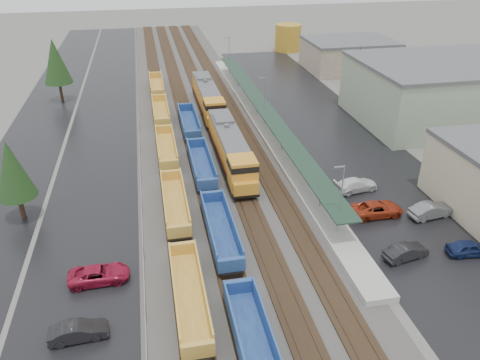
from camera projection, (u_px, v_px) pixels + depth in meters
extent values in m
cube|color=#302D2B|center=(196.00, 110.00, 79.88)|extent=(20.00, 160.00, 0.08)
cube|color=black|center=(160.00, 112.00, 78.77)|extent=(2.60, 160.00, 0.15)
cube|color=#473326|center=(156.00, 112.00, 78.59)|extent=(0.08, 160.00, 0.07)
cube|color=#473326|center=(165.00, 111.00, 78.85)|extent=(0.08, 160.00, 0.07)
cube|color=black|center=(184.00, 110.00, 79.47)|extent=(2.60, 160.00, 0.15)
cube|color=#473326|center=(180.00, 110.00, 79.30)|extent=(0.08, 160.00, 0.07)
cube|color=#473326|center=(188.00, 110.00, 79.55)|extent=(0.08, 160.00, 0.07)
cube|color=black|center=(207.00, 109.00, 80.18)|extent=(2.60, 160.00, 0.15)
cube|color=#473326|center=(203.00, 109.00, 80.00)|extent=(0.08, 160.00, 0.07)
cube|color=#473326|center=(211.00, 108.00, 80.25)|extent=(0.08, 160.00, 0.07)
cube|color=black|center=(230.00, 107.00, 80.88)|extent=(2.60, 160.00, 0.15)
cube|color=#473326|center=(226.00, 107.00, 80.70)|extent=(0.08, 160.00, 0.07)
cube|color=#473326|center=(234.00, 106.00, 80.95)|extent=(0.08, 160.00, 0.07)
cube|color=black|center=(105.00, 117.00, 77.26)|extent=(10.00, 160.00, 0.02)
cube|color=black|center=(42.00, 121.00, 75.51)|extent=(9.00, 160.00, 0.02)
cube|color=black|center=(322.00, 123.00, 74.59)|extent=(16.00, 100.00, 0.02)
cube|color=#9E9B93|center=(264.00, 126.00, 72.76)|extent=(3.00, 80.00, 0.70)
cylinder|color=gray|center=(321.00, 196.00, 50.43)|extent=(0.16, 0.16, 2.40)
cylinder|color=gray|center=(282.00, 142.00, 63.39)|extent=(0.16, 0.16, 2.40)
cylinder|color=gray|center=(257.00, 106.00, 76.35)|extent=(0.16, 0.16, 2.40)
cylinder|color=gray|center=(239.00, 80.00, 89.31)|extent=(0.16, 0.16, 2.40)
cylinder|color=gray|center=(225.00, 61.00, 102.27)|extent=(0.16, 0.16, 2.40)
cube|color=#1C3224|center=(264.00, 108.00, 71.42)|extent=(2.60, 65.00, 0.15)
cylinder|color=gray|center=(340.00, 203.00, 45.12)|extent=(0.12, 0.12, 8.00)
cube|color=gray|center=(340.00, 167.00, 43.19)|extent=(1.00, 0.15, 0.12)
cylinder|color=gray|center=(265.00, 103.00, 71.04)|extent=(0.12, 0.12, 8.00)
cube|color=gray|center=(262.00, 78.00, 69.11)|extent=(1.00, 0.15, 0.12)
cylinder|color=gray|center=(229.00, 57.00, 96.96)|extent=(0.12, 0.12, 8.00)
cube|color=gray|center=(227.00, 38.00, 95.03)|extent=(1.00, 0.15, 0.12)
cylinder|color=gray|center=(146.00, 313.00, 36.29)|extent=(0.08, 0.08, 2.00)
cylinder|color=gray|center=(144.00, 251.00, 43.20)|extent=(0.08, 0.08, 2.00)
cylinder|color=gray|center=(142.00, 207.00, 50.11)|extent=(0.08, 0.08, 2.00)
cylinder|color=gray|center=(141.00, 174.00, 57.03)|extent=(0.08, 0.08, 2.00)
cylinder|color=gray|center=(140.00, 147.00, 63.94)|extent=(0.08, 0.08, 2.00)
cylinder|color=gray|center=(139.00, 126.00, 70.85)|extent=(0.08, 0.08, 2.00)
cylinder|color=gray|center=(139.00, 109.00, 77.76)|extent=(0.08, 0.08, 2.00)
cylinder|color=gray|center=(138.00, 94.00, 84.67)|extent=(0.08, 0.08, 2.00)
cylinder|color=gray|center=(138.00, 82.00, 91.58)|extent=(0.08, 0.08, 2.00)
cylinder|color=gray|center=(137.00, 71.00, 98.49)|extent=(0.08, 0.08, 2.00)
cylinder|color=gray|center=(137.00, 62.00, 105.40)|extent=(0.08, 0.08, 2.00)
cylinder|color=gray|center=(137.00, 54.00, 112.32)|extent=(0.08, 0.08, 2.00)
cylinder|color=gray|center=(137.00, 47.00, 119.23)|extent=(0.08, 0.08, 2.00)
cylinder|color=gray|center=(136.00, 40.00, 126.14)|extent=(0.08, 0.08, 2.00)
cylinder|color=gray|center=(136.00, 34.00, 133.05)|extent=(0.08, 0.08, 2.00)
cylinder|color=gray|center=(136.00, 29.00, 139.96)|extent=(0.08, 0.08, 2.00)
cube|color=gray|center=(138.00, 103.00, 77.29)|extent=(0.05, 160.00, 0.05)
cube|color=gray|center=(453.00, 92.00, 74.43)|extent=(30.00, 20.00, 9.00)
cube|color=#59595B|center=(460.00, 62.00, 72.18)|extent=(30.60, 20.40, 0.50)
cube|color=gray|center=(348.00, 56.00, 102.08)|extent=(18.00, 14.00, 6.00)
cube|color=#59595B|center=(350.00, 41.00, 100.54)|extent=(18.36, 14.28, 0.50)
ellipsoid|color=#54624C|center=(85.00, 4.00, 195.58)|extent=(154.00, 110.00, 19.80)
cylinder|color=#332316|center=(22.00, 207.00, 49.48)|extent=(0.50, 0.50, 2.70)
cone|color=#163313|center=(12.00, 169.00, 47.36)|extent=(3.96, 3.96, 6.30)
cylinder|color=#332316|center=(61.00, 92.00, 83.72)|extent=(0.50, 0.50, 3.30)
cone|color=#163313|center=(55.00, 61.00, 81.13)|extent=(4.84, 4.84, 7.70)
cylinder|color=#332316|center=(355.00, 95.00, 82.38)|extent=(0.50, 0.50, 3.00)
cone|color=#163313|center=(358.00, 67.00, 80.02)|extent=(4.40, 4.40, 7.00)
cube|color=black|center=(230.00, 158.00, 61.19)|extent=(3.07, 20.50, 0.41)
cube|color=#B8761B|center=(228.00, 143.00, 61.26)|extent=(2.87, 16.40, 3.07)
cube|color=#B8761B|center=(242.00, 172.00, 53.37)|extent=(3.07, 3.28, 3.48)
cube|color=black|center=(242.00, 164.00, 52.88)|extent=(3.13, 3.33, 0.72)
cube|color=#B8761B|center=(246.00, 188.00, 52.26)|extent=(2.87, 1.02, 1.43)
cube|color=#59595B|center=(228.00, 131.00, 60.48)|extent=(2.92, 16.40, 0.36)
cube|color=maroon|center=(218.00, 152.00, 61.58)|extent=(0.04, 16.40, 0.36)
cube|color=maroon|center=(239.00, 151.00, 62.09)|extent=(0.04, 16.40, 0.36)
cube|color=black|center=(230.00, 161.00, 61.39)|extent=(2.25, 6.15, 0.61)
cube|color=black|center=(241.00, 186.00, 55.14)|extent=(2.46, 4.10, 0.51)
cube|color=black|center=(221.00, 139.00, 67.54)|extent=(2.46, 4.10, 0.51)
cylinder|color=#59595B|center=(227.00, 126.00, 61.22)|extent=(0.72, 0.72, 0.51)
cube|color=#59595B|center=(223.00, 118.00, 63.90)|extent=(2.46, 4.10, 0.51)
cube|color=black|center=(208.00, 106.00, 79.34)|extent=(3.07, 20.50, 0.41)
cube|color=#B8761B|center=(207.00, 94.00, 79.40)|extent=(2.87, 16.40, 3.07)
cube|color=#B8761B|center=(215.00, 111.00, 71.51)|extent=(3.07, 3.28, 3.48)
cube|color=black|center=(214.00, 104.00, 71.03)|extent=(3.13, 3.33, 0.72)
cube|color=#B8761B|center=(217.00, 121.00, 70.40)|extent=(2.87, 1.02, 1.43)
cube|color=#59595B|center=(206.00, 85.00, 78.62)|extent=(2.92, 16.40, 0.36)
cube|color=maroon|center=(198.00, 102.00, 79.72)|extent=(0.04, 16.40, 0.36)
cube|color=maroon|center=(215.00, 101.00, 80.23)|extent=(0.04, 16.40, 0.36)
cube|color=black|center=(208.00, 108.00, 79.53)|extent=(2.25, 6.15, 0.61)
cube|color=black|center=(214.00, 123.00, 73.28)|extent=(2.46, 4.10, 0.51)
cube|color=black|center=(202.00, 95.00, 85.68)|extent=(2.46, 4.10, 0.51)
cylinder|color=#59595B|center=(205.00, 81.00, 79.37)|extent=(0.72, 0.72, 0.51)
cube|color=#59595B|center=(203.00, 77.00, 82.05)|extent=(2.46, 4.10, 0.51)
cube|color=#C18C35|center=(189.00, 298.00, 37.97)|extent=(2.40, 11.59, 0.23)
cube|color=#C18C35|center=(174.00, 293.00, 37.38)|extent=(0.14, 11.59, 1.66)
cube|color=#C18C35|center=(203.00, 289.00, 37.78)|extent=(0.14, 11.59, 1.66)
cube|color=#C18C35|center=(198.00, 350.00, 32.50)|extent=(2.40, 0.46, 1.29)
cube|color=#C18C35|center=(182.00, 249.00, 42.83)|extent=(2.40, 0.46, 1.29)
cube|color=black|center=(197.00, 352.00, 33.49)|extent=(1.84, 2.03, 0.46)
cube|color=black|center=(183.00, 261.00, 42.71)|extent=(1.84, 2.03, 0.46)
cube|color=#C18C35|center=(175.00, 206.00, 50.77)|extent=(2.40, 11.59, 0.23)
cube|color=#C18C35|center=(164.00, 200.00, 50.18)|extent=(0.14, 11.59, 1.66)
cube|color=#C18C35|center=(185.00, 198.00, 50.58)|extent=(0.14, 11.59, 1.66)
cube|color=#C18C35|center=(179.00, 231.00, 45.30)|extent=(2.40, 0.46, 1.29)
cube|color=#C18C35|center=(171.00, 175.00, 55.63)|extent=(2.40, 0.46, 1.29)
cube|color=black|center=(179.00, 235.00, 46.29)|extent=(1.84, 2.03, 0.46)
cube|color=black|center=(172.00, 185.00, 55.51)|extent=(1.84, 2.03, 0.46)
cube|color=#C18C35|center=(166.00, 150.00, 63.57)|extent=(2.40, 11.59, 0.23)
cube|color=#C18C35|center=(157.00, 145.00, 62.98)|extent=(0.14, 11.59, 1.66)
cube|color=#C18C35|center=(175.00, 144.00, 63.39)|extent=(0.14, 11.59, 1.66)
cube|color=#C18C35|center=(169.00, 165.00, 58.10)|extent=(2.40, 0.46, 1.29)
cube|color=#C18C35|center=(164.00, 129.00, 68.44)|extent=(2.40, 0.46, 1.29)
cube|color=black|center=(169.00, 169.00, 59.10)|extent=(1.84, 2.03, 0.46)
cube|color=black|center=(164.00, 137.00, 68.31)|extent=(1.84, 2.03, 0.46)
cube|color=#C18C35|center=(161.00, 113.00, 76.38)|extent=(2.40, 11.59, 0.23)
cube|color=#C18C35|center=(153.00, 109.00, 75.78)|extent=(0.14, 11.59, 1.66)
cube|color=#C18C35|center=(167.00, 108.00, 76.19)|extent=(0.14, 11.59, 1.66)
cube|color=#C18C35|center=(162.00, 123.00, 70.91)|extent=(2.40, 0.46, 1.29)
cube|color=#C18C35|center=(159.00, 98.00, 81.24)|extent=(2.40, 0.46, 1.29)
cube|color=black|center=(163.00, 127.00, 71.90)|extent=(1.84, 2.03, 0.46)
cube|color=black|center=(159.00, 104.00, 81.12)|extent=(1.84, 2.03, 0.46)
cube|color=#C18C35|center=(157.00, 87.00, 89.18)|extent=(2.40, 11.59, 0.23)
cube|color=#C18C35|center=(150.00, 83.00, 88.59)|extent=(0.14, 11.59, 1.66)
cube|color=#C18C35|center=(162.00, 82.00, 88.99)|extent=(0.14, 11.59, 1.66)
cube|color=#C18C35|center=(158.00, 93.00, 83.71)|extent=(2.40, 0.46, 1.29)
cube|color=#C18C35|center=(155.00, 75.00, 94.04)|extent=(2.40, 0.46, 1.29)
cube|color=black|center=(158.00, 97.00, 84.70)|extent=(1.84, 2.03, 0.46)
cube|color=black|center=(156.00, 81.00, 93.92)|extent=(1.84, 2.03, 0.46)
cube|color=navy|center=(254.00, 349.00, 33.33)|extent=(2.46, 11.60, 0.24)
cube|color=navy|center=(238.00, 344.00, 32.72)|extent=(0.14, 11.60, 1.71)
cube|color=navy|center=(271.00, 338.00, 33.14)|extent=(0.14, 11.60, 1.71)
cube|color=navy|center=(238.00, 287.00, 38.20)|extent=(2.46, 0.47, 1.33)
cube|color=black|center=(240.00, 301.00, 38.07)|extent=(1.90, 2.09, 0.47)
cube|color=navy|center=(220.00, 233.00, 46.22)|extent=(2.46, 11.60, 0.24)
cube|color=navy|center=(208.00, 227.00, 45.61)|extent=(0.14, 11.60, 1.71)
cube|color=navy|center=(232.00, 224.00, 46.03)|extent=(0.14, 11.60, 1.71)
cube|color=navy|center=(231.00, 265.00, 40.73)|extent=(2.46, 0.47, 1.33)
cube|color=navy|center=(211.00, 197.00, 51.09)|extent=(2.46, 0.47, 1.33)
cube|color=black|center=(230.00, 269.00, 41.75)|extent=(1.90, 2.09, 0.47)
cube|color=black|center=(213.00, 207.00, 50.96)|extent=(1.90, 2.09, 0.47)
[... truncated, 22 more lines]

